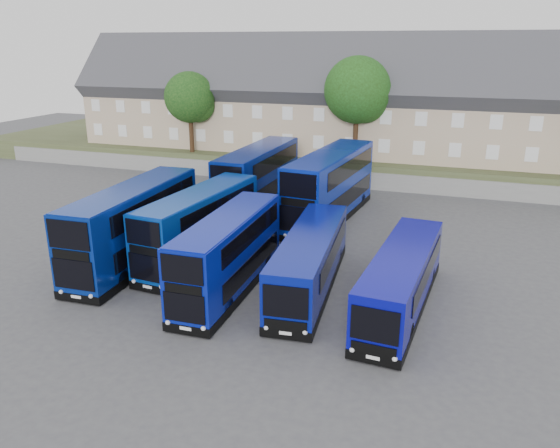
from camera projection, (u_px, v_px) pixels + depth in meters
The scene contains 13 objects.
ground at pixel (210, 298), 27.35m from camera, with size 120.00×120.00×0.00m, color #48484D.
retaining_wall at pixel (328, 177), 48.65m from camera, with size 70.00×0.40×1.50m, color slate.
earth_bank at pixel (351, 154), 57.54m from camera, with size 80.00×20.00×2.00m, color #464C2A.
terrace_row at pixel (409, 106), 50.34m from camera, with size 66.00×10.40×11.20m.
dd_front_left at pixel (134, 227), 31.06m from camera, with size 2.99×11.32×4.46m.
dd_front_mid at pixel (200, 227), 31.56m from camera, with size 3.26×10.43×4.08m.
dd_front_right at pixel (228, 256), 27.57m from camera, with size 2.51×9.95×3.93m.
dd_rear_left at pixel (258, 179), 41.86m from camera, with size 2.80×11.55×4.58m.
dd_rear_right at pixel (330, 187), 38.92m from camera, with size 3.91×12.31×4.82m.
coach_east_a at pixel (310, 262), 27.93m from camera, with size 3.29×11.14×3.00m.
coach_east_b at pixel (401, 282), 25.76m from camera, with size 2.99×10.87×2.93m.
tree_west at pixel (192, 99), 51.92m from camera, with size 4.80×4.80×7.65m.
tree_mid at pixel (359, 93), 47.11m from camera, with size 5.76×5.76×9.18m.
Camera 1 is at (11.37, -22.30, 12.16)m, focal length 35.00 mm.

